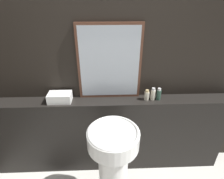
{
  "coord_description": "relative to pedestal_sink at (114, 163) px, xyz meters",
  "views": [
    {
      "loc": [
        -0.0,
        -0.06,
        1.89
      ],
      "look_at": [
        0.05,
        1.39,
        1.13
      ],
      "focal_mm": 28.0,
      "sensor_mm": 36.0,
      "label": 1
    }
  ],
  "objects": [
    {
      "name": "vanity_counter",
      "position": [
        -0.05,
        0.47,
        -0.09
      ],
      "size": [
        2.7,
        0.2,
        0.94
      ],
      "color": "black",
      "rests_on": "ground_plane"
    },
    {
      "name": "mirror",
      "position": [
        -0.01,
        0.55,
        0.76
      ],
      "size": [
        0.63,
        0.03,
        0.76
      ],
      "color": "#563323",
      "rests_on": "vanity_counter"
    },
    {
      "name": "lotion_bottle",
      "position": [
        0.49,
        0.47,
        0.44
      ],
      "size": [
        0.05,
        0.05,
        0.13
      ],
      "color": "#2D4C3D",
      "rests_on": "vanity_counter"
    },
    {
      "name": "shampoo_bottle",
      "position": [
        0.37,
        0.47,
        0.43
      ],
      "size": [
        0.05,
        0.05,
        0.11
      ],
      "color": "beige",
      "rests_on": "vanity_counter"
    },
    {
      "name": "conditioner_bottle",
      "position": [
        0.43,
        0.47,
        0.44
      ],
      "size": [
        0.05,
        0.05,
        0.13
      ],
      "color": "beige",
      "rests_on": "vanity_counter"
    },
    {
      "name": "pedestal_sink",
      "position": [
        0.0,
        0.0,
        0.0
      ],
      "size": [
        0.44,
        0.44,
        0.94
      ],
      "color": "white",
      "rests_on": "ground_plane"
    },
    {
      "name": "wall_back",
      "position": [
        -0.05,
        0.6,
        0.69
      ],
      "size": [
        8.0,
        0.06,
        2.5
      ],
      "color": "black",
      "rests_on": "ground_plane"
    },
    {
      "name": "towel_stack",
      "position": [
        -0.52,
        0.47,
        0.43
      ],
      "size": [
        0.23,
        0.15,
        0.09
      ],
      "color": "white",
      "rests_on": "vanity_counter"
    }
  ]
}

